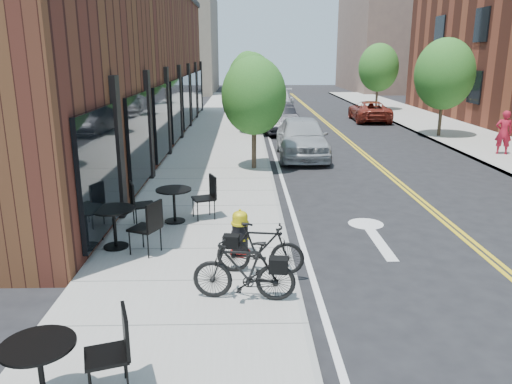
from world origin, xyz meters
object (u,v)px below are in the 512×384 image
object	(u,v)px
bistro_set_c	(114,222)
parked_car_c	(276,102)
pedestrian	(504,132)
bicycle_right	(260,248)
parked_car_b	(277,118)
parked_car_a	(302,137)
fire_hydrant	(240,233)
parked_car_far	(369,111)
bistro_set_a	(40,366)
bistro_set_b	(174,200)
bicycle_left	(244,271)

from	to	relation	value
bistro_set_c	parked_car_c	xyz separation A→B (m)	(4.90, 24.88, 0.15)
parked_car_c	pedestrian	distance (m)	17.18
bicycle_right	parked_car_b	world-z (taller)	parked_car_b
parked_car_a	parked_car_b	size ratio (longest dim) A/B	1.02
bistro_set_c	parked_car_c	world-z (taller)	parked_car_c
bistro_set_c	parked_car_b	xyz separation A→B (m)	(4.40, 16.51, 0.10)
fire_hydrant	bistro_set_c	xyz separation A→B (m)	(-2.57, 0.42, 0.11)
parked_car_far	bistro_set_a	bearing A→B (deg)	71.25
fire_hydrant	bistro_set_a	distance (m)	4.91
bistro_set_b	parked_car_a	size ratio (longest dim) A/B	0.42
bistro_set_b	bicycle_right	bearing A→B (deg)	-77.08
bistro_set_c	pedestrian	distance (m)	16.16
fire_hydrant	pedestrian	bearing A→B (deg)	60.66
parked_car_c	bistro_set_a	bearing A→B (deg)	-91.66
bicycle_right	parked_car_c	size ratio (longest dim) A/B	0.28
bistro_set_b	parked_car_a	world-z (taller)	parked_car_a
fire_hydrant	bistro_set_c	world-z (taller)	bistro_set_c
bistro_set_a	parked_car_a	bearing A→B (deg)	54.62
bicycle_left	parked_car_c	world-z (taller)	parked_car_c
bistro_set_a	parked_car_far	size ratio (longest dim) A/B	0.44
parked_car_b	parked_car_c	distance (m)	8.38
parked_car_c	parked_car_far	size ratio (longest dim) A/B	1.27
parked_car_b	parked_car_far	distance (m)	7.32
bicycle_left	parked_car_a	xyz separation A→B (m)	(2.30, 12.12, 0.19)
bistro_set_a	pedestrian	size ratio (longest dim) A/B	1.13
bicycle_right	bistro_set_c	size ratio (longest dim) A/B	0.78
bistro_set_a	bistro_set_c	size ratio (longest dim) A/B	0.96
bicycle_left	bistro_set_a	xyz separation A→B (m)	(-2.26, -2.50, 0.01)
bicycle_right	parked_car_c	bearing A→B (deg)	3.91
parked_car_c	fire_hydrant	bearing A→B (deg)	-88.28
fire_hydrant	bicycle_right	size ratio (longest dim) A/B	0.58
parked_car_a	parked_car_b	bearing A→B (deg)	95.52
bicycle_left	parked_car_b	size ratio (longest dim) A/B	0.36
parked_car_a	parked_car_c	distance (m)	15.08
parked_car_c	parked_car_far	bearing A→B (deg)	-29.86
bistro_set_c	fire_hydrant	bearing A→B (deg)	15.54
bistro_set_b	parked_car_c	bearing A→B (deg)	60.07
parked_car_c	bistro_set_c	bearing A→B (deg)	-94.16
bistro_set_b	pedestrian	world-z (taller)	pedestrian
fire_hydrant	bistro_set_a	bearing A→B (deg)	-100.07
bicycle_right	pedestrian	world-z (taller)	pedestrian
parked_car_c	bicycle_right	bearing A→B (deg)	-87.30
bicycle_right	bistro_set_a	size ratio (longest dim) A/B	0.82
fire_hydrant	parked_car_b	xyz separation A→B (m)	(1.83, 16.94, 0.20)
parked_car_far	pedestrian	bearing A→B (deg)	105.64
bicycle_right	bistro_set_b	bearing A→B (deg)	41.54
bistro_set_c	parked_car_b	distance (m)	17.09
fire_hydrant	parked_car_far	bearing A→B (deg)	86.27
parked_car_b	pedestrian	size ratio (longest dim) A/B	2.69
fire_hydrant	bistro_set_b	bearing A→B (deg)	144.03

